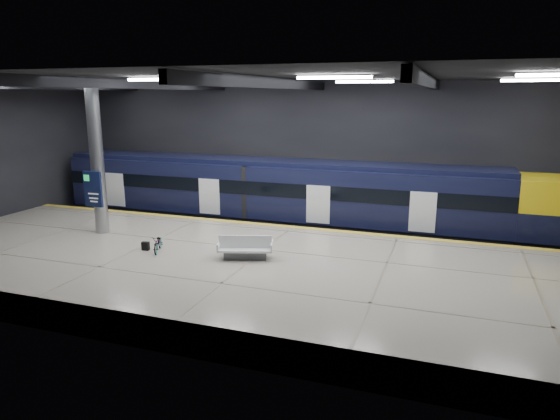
% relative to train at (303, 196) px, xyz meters
% --- Properties ---
extents(ground, '(30.00, 30.00, 0.00)m').
position_rel_train_xyz_m(ground, '(0.29, -5.50, -2.06)').
color(ground, black).
rests_on(ground, ground).
extents(room_shell, '(30.10, 16.10, 8.05)m').
position_rel_train_xyz_m(room_shell, '(0.29, -5.49, 3.66)').
color(room_shell, black).
rests_on(room_shell, ground).
extents(platform, '(30.00, 11.00, 1.10)m').
position_rel_train_xyz_m(platform, '(0.29, -8.00, -1.51)').
color(platform, '#B4A898').
rests_on(platform, ground).
extents(safety_strip, '(30.00, 0.40, 0.01)m').
position_rel_train_xyz_m(safety_strip, '(0.29, -2.75, -0.95)').
color(safety_strip, gold).
rests_on(safety_strip, platform).
extents(rails, '(30.00, 1.52, 0.16)m').
position_rel_train_xyz_m(rails, '(0.29, 0.00, -1.98)').
color(rails, gray).
rests_on(rails, ground).
extents(train, '(29.40, 2.84, 3.79)m').
position_rel_train_xyz_m(train, '(0.00, 0.00, 0.00)').
color(train, black).
rests_on(train, ground).
extents(bench, '(2.28, 1.47, 0.93)m').
position_rel_train_xyz_m(bench, '(0.03, -7.83, -0.63)').
color(bench, '#595B60').
rests_on(bench, platform).
extents(bicycle, '(0.95, 1.44, 0.71)m').
position_rel_train_xyz_m(bicycle, '(-3.65, -8.19, -0.60)').
color(bicycle, '#99999E').
rests_on(bicycle, platform).
extents(pannier_bag, '(0.32, 0.22, 0.35)m').
position_rel_train_xyz_m(pannier_bag, '(-4.25, -8.19, -0.78)').
color(pannier_bag, black).
rests_on(pannier_bag, platform).
extents(info_column, '(0.90, 0.78, 6.90)m').
position_rel_train_xyz_m(info_column, '(-7.71, -6.52, 2.40)').
color(info_column, '#9EA0A5').
rests_on(info_column, platform).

